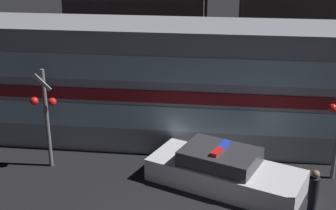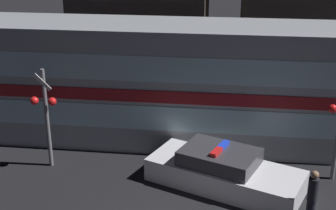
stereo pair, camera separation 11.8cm
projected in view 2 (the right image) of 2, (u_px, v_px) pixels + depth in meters
train at (121, 81)px, 17.47m from camera, size 18.61×3.03×4.42m
police_car at (223, 172)px, 14.54m from camera, size 5.11×3.49×1.32m
pedestrian at (312, 198)px, 12.48m from camera, size 0.28×0.28×1.67m
crossing_signal_far at (46, 111)px, 15.20m from camera, size 0.87×0.35×3.42m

